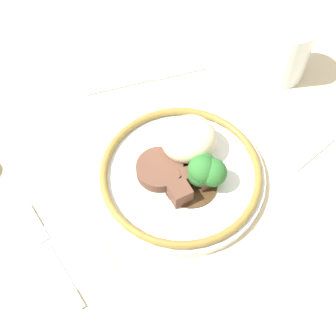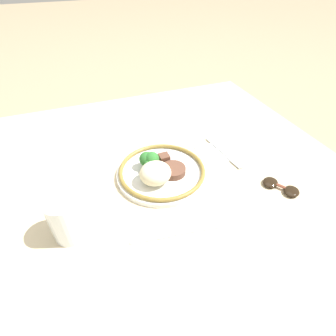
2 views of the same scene
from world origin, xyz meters
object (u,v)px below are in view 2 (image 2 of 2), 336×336
juice_glass (68,219)px  fork (226,155)px  knife (173,235)px  spoon (65,188)px  plate (160,171)px  sunglasses (281,187)px

juice_glass → fork: 0.51m
knife → spoon: spoon is taller
plate → fork: plate is taller
plate → spoon: plate is taller
fork → sunglasses: sunglasses is taller
plate → knife: bearing=78.7°
fork → juice_glass: bearing=-82.6°
plate → knife: plate is taller
knife → sunglasses: 0.34m
fork → sunglasses: 0.20m
fork → plate: bearing=-93.6°
fork → spoon: size_ratio=1.25×
juice_glass → spoon: 0.17m
spoon → fork: bearing=162.4°
juice_glass → spoon: size_ratio=0.75×
juice_glass → sunglasses: 0.56m
knife → fork: bearing=-131.7°
juice_glass → spoon: (0.01, -0.16, -0.05)m
sunglasses → knife: bearing=-25.5°
spoon → sunglasses: bearing=145.0°
plate → fork: bearing=-176.1°
juice_glass → sunglasses: bearing=174.5°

